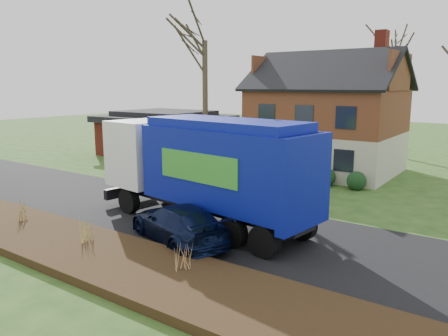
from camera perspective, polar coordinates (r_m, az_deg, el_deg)
The scene contains 13 objects.
ground at distance 20.39m, azimuth -7.51°, elevation -5.96°, with size 120.00×120.00×0.00m, color #264818.
road at distance 20.39m, azimuth -7.51°, elevation -5.93°, with size 80.00×7.00×0.02m, color black.
mulch_verge at distance 17.04m, azimuth -19.79°, elevation -9.41°, with size 80.00×3.50×0.30m, color black.
main_house at distance 30.65m, azimuth 12.44°, elevation 7.16°, with size 12.95×8.95×9.26m.
ranch_house at distance 37.45m, azimuth -7.72°, elevation 4.53°, with size 9.80×8.20×3.70m.
garbage_truck at distance 18.06m, azimuth -2.37°, elevation 0.47°, with size 10.86×4.19×4.54m.
silver_sedan at distance 26.83m, azimuth -7.05°, elevation -0.33°, with size 1.49×4.27×1.41m, color #A1A4A8.
navy_wagon at distance 16.62m, azimuth -5.98°, elevation -7.21°, with size 2.04×5.03×1.46m, color black.
tree_front_west at distance 30.31m, azimuth -2.56°, elevation 18.70°, with size 4.09×4.09×12.16m.
tree_back at distance 39.19m, azimuth 21.71°, elevation 16.35°, with size 3.84×3.84×12.15m.
grass_clump_west at distance 20.01m, azimuth -24.67°, elevation -4.80°, with size 0.39×0.32×1.02m.
grass_clump_mid at distance 16.55m, azimuth -17.66°, elevation -7.53°, with size 0.35×0.29×0.98m.
grass_clump_east at distance 13.56m, azimuth -5.32°, elevation -11.44°, with size 0.35×0.28×0.86m.
Camera 1 is at (13.28, -14.33, 5.86)m, focal length 35.00 mm.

